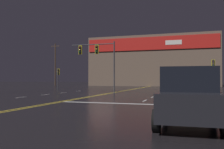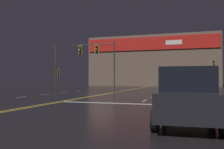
# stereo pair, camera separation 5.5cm
# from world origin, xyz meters

# --- Properties ---
(ground_plane) EXTENTS (200.00, 200.00, 0.00)m
(ground_plane) POSITION_xyz_m (0.00, 0.00, 0.00)
(ground_plane) COLOR black
(road_markings) EXTENTS (15.31, 60.00, 0.01)m
(road_markings) POSITION_xyz_m (1.03, -1.59, 0.00)
(road_markings) COLOR gold
(road_markings) RESTS_ON ground
(traffic_signal_median) EXTENTS (4.99, 0.36, 5.51)m
(traffic_signal_median) POSITION_xyz_m (-1.55, 2.36, 4.22)
(traffic_signal_median) COLOR #38383D
(traffic_signal_median) RESTS_ON ground
(traffic_signal_corner_northeast) EXTENTS (0.42, 0.36, 3.93)m
(traffic_signal_corner_northeast) POSITION_xyz_m (10.82, 10.50, 2.89)
(traffic_signal_corner_northeast) COLOR #38383D
(traffic_signal_corner_northeast) RESTS_ON ground
(traffic_signal_corner_northwest) EXTENTS (0.42, 0.36, 3.13)m
(traffic_signal_corner_northwest) POSITION_xyz_m (-11.48, 11.47, 2.29)
(traffic_signal_corner_northwest) COLOR #38383D
(traffic_signal_corner_northwest) RESTS_ON ground
(parked_car) EXTENTS (2.12, 4.35, 1.88)m
(parked_car) POSITION_xyz_m (8.19, -14.06, 0.95)
(parked_car) COLOR black
(parked_car) RESTS_ON ground
(building_backdrop) EXTENTS (27.50, 10.23, 10.74)m
(building_backdrop) POSITION_xyz_m (0.00, 33.57, 5.39)
(building_backdrop) COLOR brown
(building_backdrop) RESTS_ON ground
(utility_pole_row) EXTENTS (45.32, 0.26, 11.78)m
(utility_pole_row) POSITION_xyz_m (1.41, 28.44, 5.64)
(utility_pole_row) COLOR #4C3828
(utility_pole_row) RESTS_ON ground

